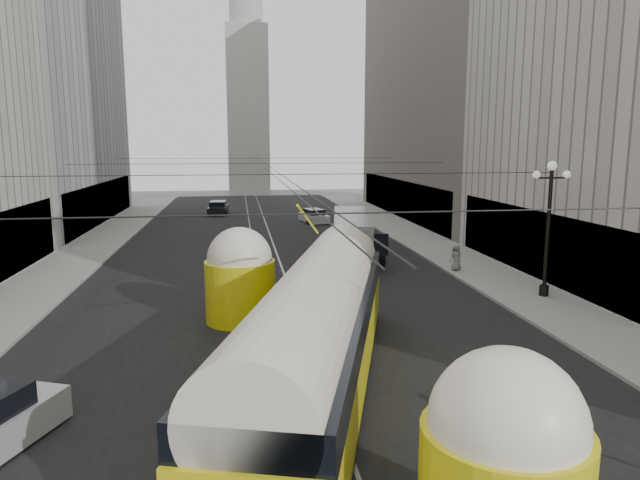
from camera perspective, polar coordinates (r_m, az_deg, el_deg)
name	(u,v)px	position (r m, az deg, el deg)	size (l,w,h in m)	color
road	(265,250)	(39.78, -5.57, -1.02)	(20.00, 85.00, 0.02)	black
sidewalk_left	(96,245)	(44.38, -21.46, -0.44)	(4.00, 72.00, 0.15)	gray
sidewalk_right	(416,237)	(45.31, 9.55, 0.29)	(4.00, 72.00, 0.15)	gray
rail_left	(254,250)	(39.76, -6.65, -1.04)	(0.12, 85.00, 0.04)	gray
rail_right	(275,250)	(39.82, -4.49, -0.99)	(0.12, 85.00, 0.04)	gray
building_left_far	(23,62)	(57.97, -27.58, 15.50)	(12.60, 28.60, 28.60)	#999999
building_right_far	(462,49)	(59.42, 14.05, 18.05)	(12.60, 32.60, 32.60)	#514C47
distant_tower	(247,91)	(86.92, -7.27, 14.59)	(6.00, 6.00, 31.36)	#B2AFA8
lamppost_right_mid	(549,221)	(28.67, 21.88, 1.78)	(1.86, 0.44, 6.37)	black
catenary	(266,165)	(38.13, -5.46, 7.43)	(25.00, 72.00, 0.23)	black
streetcar	(317,330)	(16.80, -0.26, -8.94)	(7.29, 17.63, 4.01)	#CEC511
city_bus	(351,234)	(37.29, 3.16, 0.63)	(4.06, 11.04, 2.73)	gray
sedan_white_far	(314,216)	(53.57, -0.62, 2.39)	(2.56, 4.27, 1.26)	silver
sedan_dark_far	(218,208)	(60.63, -10.15, 3.14)	(2.10, 4.50, 1.39)	black
pedestrian_sidewalk_right	(456,257)	(33.40, 13.45, -1.69)	(0.75, 0.46, 1.53)	slate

